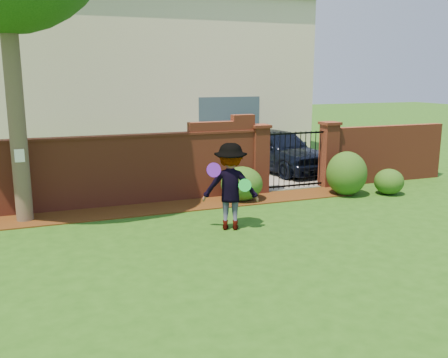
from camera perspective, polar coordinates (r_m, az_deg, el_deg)
name	(u,v)px	position (r m, az deg, el deg)	size (l,w,h in m)	color
ground	(232,251)	(9.24, 0.94, -8.28)	(80.00, 80.00, 0.01)	#214F13
mulch_bed	(144,210)	(12.03, -9.24, -3.51)	(11.10, 1.08, 0.03)	#3E200B
brick_wall	(93,171)	(12.31, -14.85, 0.95)	(8.70, 0.31, 2.16)	brown
brick_wall_return	(385,154)	(15.72, 18.13, 2.79)	(4.00, 0.25, 1.70)	brown
pillar_left	(259,159)	(13.48, 4.10, 2.37)	(0.50, 0.50, 1.88)	brown
pillar_right	(329,154)	(14.54, 12.00, 2.84)	(0.50, 0.50, 1.88)	brown
iron_gate	(295,160)	(13.99, 8.19, 2.21)	(1.78, 0.03, 1.60)	black
driveway	(240,166)	(17.69, 1.83, 1.56)	(3.20, 8.00, 0.01)	gray
house	(145,76)	(20.48, -9.16, 11.71)	(12.40, 6.40, 6.30)	beige
car	(282,150)	(16.57, 6.77, 3.29)	(1.70, 4.23, 1.44)	black
paper_notice	(20,156)	(11.38, -22.54, 2.50)	(0.20, 0.01, 0.28)	white
shrub_left	(242,184)	(12.69, 2.05, -0.56)	(1.08, 1.08, 0.89)	#1A4916
shrub_middle	(347,173)	(13.65, 13.97, 0.62)	(1.08, 1.08, 1.19)	#1A4916
shrub_right	(389,182)	(14.11, 18.51, -0.29)	(0.79, 0.79, 0.70)	#1A4916
man	(230,187)	(10.23, 0.72, -0.91)	(1.18, 0.68, 1.82)	gray
frisbee_purple	(214,170)	(9.89, -1.19, 1.05)	(0.30, 0.30, 0.03)	#6B1FC6
frisbee_green	(245,185)	(10.08, 2.43, -0.72)	(0.27, 0.27, 0.02)	#1BCE46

